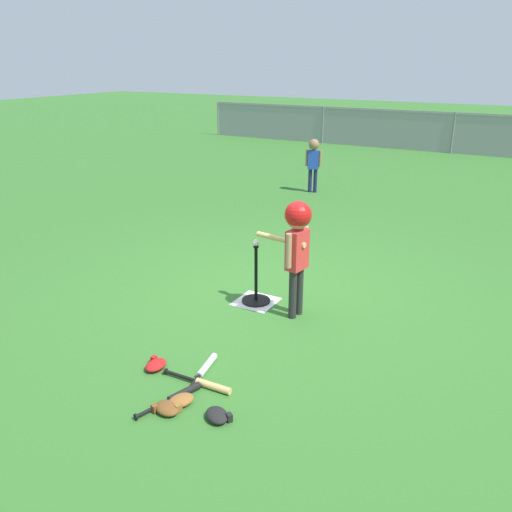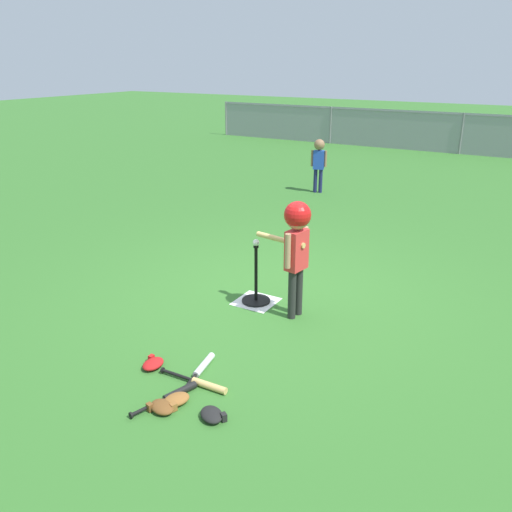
{
  "view_description": "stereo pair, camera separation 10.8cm",
  "coord_description": "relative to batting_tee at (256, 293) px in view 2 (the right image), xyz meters",
  "views": [
    {
      "loc": [
        2.55,
        -4.94,
        2.56
      ],
      "look_at": [
        -0.07,
        -0.27,
        0.55
      ],
      "focal_mm": 36.86,
      "sensor_mm": 36.0,
      "label": 1
    },
    {
      "loc": [
        2.64,
        -4.89,
        2.56
      ],
      "look_at": [
        -0.07,
        -0.27,
        0.55
      ],
      "focal_mm": 36.86,
      "sensor_mm": 36.0,
      "label": 2
    }
  ],
  "objects": [
    {
      "name": "fielder_deep_left",
      "position": [
        -1.53,
        5.1,
        0.59
      ],
      "size": [
        0.31,
        0.21,
        1.08
      ],
      "color": "#191E4C",
      "rests_on": "ground_plane"
    },
    {
      "name": "spare_bat_wood",
      "position": [
        0.44,
        -1.64,
        -0.08
      ],
      "size": [
        0.66,
        0.07,
        0.06
      ],
      "color": "#DBB266",
      "rests_on": "ground_plane"
    },
    {
      "name": "glove_outfield_drop",
      "position": [
        0.36,
        -2.06,
        -0.07
      ],
      "size": [
        0.26,
        0.21,
        0.07
      ],
      "color": "brown",
      "rests_on": "ground_plane"
    },
    {
      "name": "home_plate",
      "position": [
        0.0,
        0.0,
        -0.1
      ],
      "size": [
        0.44,
        0.44,
        0.01
      ],
      "primitive_type": "cube",
      "color": "white",
      "rests_on": "ground_plane"
    },
    {
      "name": "ground_plane",
      "position": [
        0.07,
        0.27,
        -0.11
      ],
      "size": [
        60.0,
        60.0,
        0.0
      ],
      "primitive_type": "plane",
      "color": "#336B28"
    },
    {
      "name": "spare_bat_silver",
      "position": [
        0.3,
        -1.47,
        -0.08
      ],
      "size": [
        0.18,
        0.69,
        0.06
      ],
      "color": "silver",
      "rests_on": "ground_plane"
    },
    {
      "name": "glove_tossed_aside",
      "position": [
        0.75,
        -1.94,
        -0.07
      ],
      "size": [
        0.27,
        0.25,
        0.07
      ],
      "color": "black",
      "rests_on": "ground_plane"
    },
    {
      "name": "batter_child",
      "position": [
        0.52,
        -0.09,
        0.79
      ],
      "size": [
        0.64,
        0.35,
        1.25
      ],
      "color": "#262626",
      "rests_on": "ground_plane"
    },
    {
      "name": "spare_bat_black",
      "position": [
        0.33,
        -1.88,
        -0.08
      ],
      "size": [
        0.23,
        0.6,
        0.06
      ],
      "color": "black",
      "rests_on": "ground_plane"
    },
    {
      "name": "outfield_fence",
      "position": [
        0.07,
        11.4,
        0.51
      ],
      "size": [
        16.06,
        0.06,
        1.15
      ],
      "color": "slate",
      "rests_on": "ground_plane"
    },
    {
      "name": "batting_tee",
      "position": [
        0.0,
        0.0,
        0.0
      ],
      "size": [
        0.32,
        0.32,
        0.67
      ],
      "color": "black",
      "rests_on": "ground_plane"
    },
    {
      "name": "glove_by_plate",
      "position": [
        -0.11,
        -1.62,
        -0.07
      ],
      "size": [
        0.18,
        0.23,
        0.07
      ],
      "color": "#B21919",
      "rests_on": "ground_plane"
    },
    {
      "name": "baseball_on_tee",
      "position": [
        0.0,
        0.0,
        0.6
      ],
      "size": [
        0.07,
        0.07,
        0.07
      ],
      "primitive_type": "sphere",
      "color": "white",
      "rests_on": "batting_tee"
    },
    {
      "name": "glove_near_bats",
      "position": [
        0.4,
        -1.93,
        -0.07
      ],
      "size": [
        0.23,
        0.26,
        0.07
      ],
      "color": "brown",
      "rests_on": "ground_plane"
    }
  ]
}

